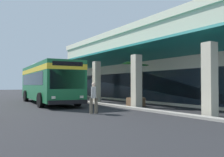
{
  "coord_description": "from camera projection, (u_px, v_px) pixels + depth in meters",
  "views": [
    {
      "loc": [
        20.2,
        -6.77,
        1.52
      ],
      "look_at": [
        3.66,
        3.4,
        2.01
      ],
      "focal_mm": 39.56,
      "sensor_mm": 36.0,
      "label": 1
    }
  ],
  "objects": [
    {
      "name": "pedestrian",
      "position": [
        94.0,
        96.0,
        12.92
      ],
      "size": [
        0.52,
        0.49,
        1.64
      ],
      "color": "#726651",
      "rests_on": "ground"
    },
    {
      "name": "potted_palm",
      "position": [
        136.0,
        96.0,
        17.55
      ],
      "size": [
        1.76,
        1.96,
        3.14
      ],
      "color": "brown",
      "rests_on": "ground"
    },
    {
      "name": "transit_bus",
      "position": [
        48.0,
        81.0,
        20.16
      ],
      "size": [
        11.37,
        3.42,
        3.34
      ],
      "color": "#196638",
      "rests_on": "ground"
    },
    {
      "name": "plaza_building",
      "position": [
        169.0,
        66.0,
        26.11
      ],
      "size": [
        28.95,
        15.12,
        7.04
      ],
      "color": "beige",
      "rests_on": "ground"
    },
    {
      "name": "curb_strip",
      "position": [
        87.0,
        102.0,
        20.98
      ],
      "size": [
        34.38,
        0.5,
        0.12
      ],
      "primitive_type": "cube",
      "color": "#9E998E",
      "rests_on": "ground"
    },
    {
      "name": "ground",
      "position": [
        132.0,
        100.0,
        24.9
      ],
      "size": [
        120.0,
        120.0,
        0.0
      ],
      "primitive_type": "plane",
      "color": "#262628"
    }
  ]
}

